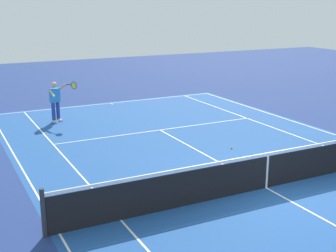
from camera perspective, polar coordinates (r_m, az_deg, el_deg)
name	(u,v)px	position (r m, az deg, el deg)	size (l,w,h in m)	color
ground_plane	(266,188)	(12.51, 12.07, -7.52)	(60.00, 60.00, 0.00)	navy
court_slab	(266,188)	(12.51, 12.07, -7.52)	(24.20, 11.40, 0.00)	#1E4C93
court_line_markings	(266,188)	(12.51, 12.07, -7.50)	(23.85, 11.05, 0.01)	white
tennis_net	(267,170)	(12.33, 12.20, -5.41)	(0.10, 11.70, 1.08)	#2D2D33
tennis_player_near	(56,99)	(19.25, -13.78, 3.22)	(0.87, 0.99, 1.70)	navy
tennis_ball	(232,148)	(15.53, 7.92, -2.70)	(0.07, 0.07, 0.07)	#CCE01E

